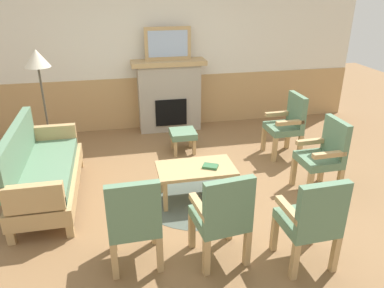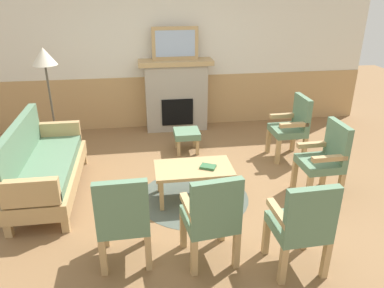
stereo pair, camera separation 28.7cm
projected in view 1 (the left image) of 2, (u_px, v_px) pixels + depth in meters
The scene contains 15 objects.
ground_plane at pixel (197, 193), 4.89m from camera, with size 14.00×14.00×0.00m, color olive.
wall_back at pixel (166, 56), 6.68m from camera, with size 7.20×0.14×2.70m.
fireplace at pixel (169, 95), 6.72m from camera, with size 1.30×0.44×1.28m.
framed_picture at pixel (168, 44), 6.35m from camera, with size 0.80×0.04×0.56m.
couch at pixel (43, 171), 4.59m from camera, with size 0.70×1.80×0.98m.
coffee_table at pixel (196, 171), 4.63m from camera, with size 0.96×0.56×0.44m.
round_rug at pixel (196, 197), 4.78m from camera, with size 1.41×1.41×0.01m, color #4C564C.
book_on_table at pixel (210, 166), 4.59m from camera, with size 0.18×0.13×0.03m, color #33663D.
footstool at pixel (183, 135), 5.95m from camera, with size 0.40×0.40×0.36m.
armchair_near_fireplace at pixel (288, 123), 5.75m from camera, with size 0.49×0.49×0.98m.
armchair_by_window_left at pixel (325, 153), 4.74m from camera, with size 0.49×0.49×0.98m.
armchair_front_left at pixel (312, 219), 3.44m from camera, with size 0.50×0.50×0.98m.
armchair_front_center at pixel (134, 219), 3.45m from camera, with size 0.49×0.49×0.98m.
armchair_corner_left at pixel (223, 214), 3.51m from camera, with size 0.53×0.53×0.98m.
floor_lamp_by_couch at pixel (38, 66), 5.26m from camera, with size 0.36×0.36×1.68m.
Camera 1 is at (-0.94, -4.10, 2.57)m, focal length 34.83 mm.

